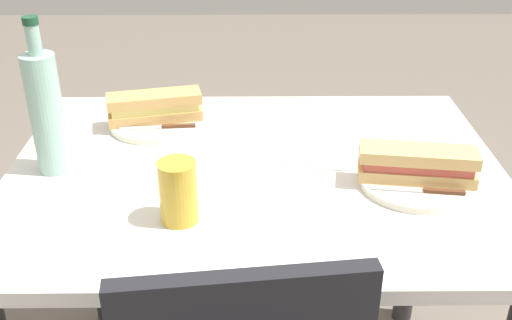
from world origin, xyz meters
TOP-DOWN VIEW (x-y plane):
  - dining_table at (0.00, 0.00)m, footprint 1.06×0.80m
  - plate_near at (-0.32, 0.07)m, footprint 0.23×0.23m
  - baguette_sandwich_near at (-0.32, 0.07)m, footprint 0.24×0.10m
  - knife_near at (-0.33, 0.13)m, footprint 0.18×0.04m
  - plate_far at (0.24, -0.22)m, footprint 0.23×0.23m
  - baguette_sandwich_far at (0.24, -0.22)m, footprint 0.23×0.12m
  - knife_far at (0.22, -0.17)m, footprint 0.18×0.03m
  - water_bottle at (0.43, 0.00)m, footprint 0.07×0.07m
  - beer_glass at (0.14, 0.20)m, footprint 0.07×0.07m
  - paper_napkin at (-0.13, -0.07)m, footprint 0.17×0.17m

SIDE VIEW (x-z plane):
  - dining_table at x=0.00m, z-range 0.25..0.99m
  - paper_napkin at x=-0.13m, z-range 0.74..0.74m
  - plate_near at x=-0.32m, z-range 0.74..0.75m
  - plate_far at x=0.24m, z-range 0.74..0.75m
  - knife_near at x=-0.33m, z-range 0.75..0.76m
  - knife_far at x=0.22m, z-range 0.75..0.76m
  - baguette_sandwich_near at x=-0.32m, z-range 0.75..0.82m
  - baguette_sandwich_far at x=0.24m, z-range 0.75..0.82m
  - beer_glass at x=0.14m, z-range 0.74..0.86m
  - water_bottle at x=0.43m, z-range 0.71..1.04m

